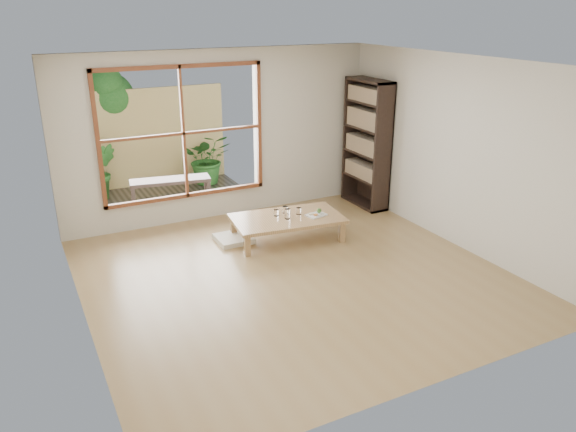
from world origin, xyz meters
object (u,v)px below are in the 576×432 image
garden_bench (170,182)px  low_table (287,220)px  bookshelf (367,144)px  food_tray (317,214)px

garden_bench → low_table: bearing=-55.1°
low_table → bookshelf: size_ratio=0.79×
low_table → food_tray: (0.41, -0.13, 0.06)m
bookshelf → garden_bench: 3.35m
low_table → garden_bench: 2.50m
low_table → bookshelf: (1.86, 0.77, 0.75)m
low_table → bookshelf: bookshelf is taller
low_table → garden_bench: size_ratio=1.21×
garden_bench → food_tray: bearing=-48.6°
food_tray → garden_bench: garden_bench is taller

